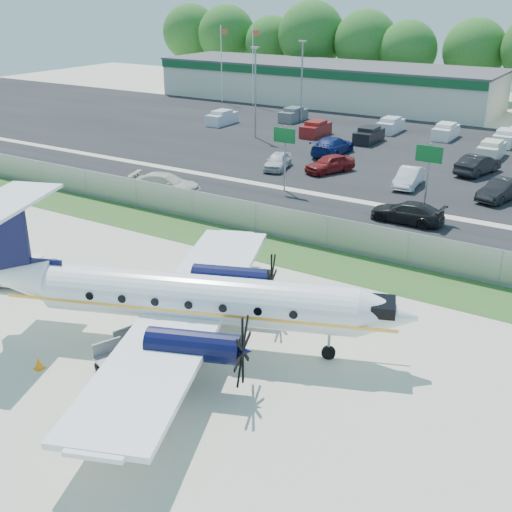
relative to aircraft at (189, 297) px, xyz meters
The scene contains 27 objects.
ground 2.38m from the aircraft, 91.05° to the right, with size 170.00×170.00×0.00m, color beige.
grass_verge 11.60m from the aircraft, 90.06° to the left, with size 170.00×4.00×0.02m, color #2D561E.
access_road 18.51m from the aircraft, 90.04° to the left, with size 170.00×8.00×0.02m, color black.
parking_lot 39.43m from the aircraft, 90.02° to the left, with size 170.00×32.00×0.02m, color black.
perimeter_fence 13.43m from the aircraft, 90.05° to the left, with size 120.00×0.06×1.99m.
building_west 65.88m from the aircraft, 111.38° to the left, with size 46.40×12.40×5.24m.
sign_left 23.71m from the aircraft, 109.78° to the left, with size 1.80×0.26×5.00m.
sign_mid 22.51m from the aircraft, 82.36° to the left, with size 1.80×0.26×5.00m.
flagpole_west 65.26m from the aircraft, 123.46° to the left, with size 1.06×0.12×10.00m.
flagpole_east 62.64m from the aircraft, 119.64° to the left, with size 1.06×0.12×10.00m.
light_pole_nw 42.49m from the aircraft, 118.17° to the left, with size 0.90×0.35×9.09m.
light_pole_sw 51.50m from the aircraft, 112.90° to the left, with size 0.90×0.35×9.09m.
aircraft is the anchor object (origin of this frame).
pushback_tug 11.38m from the aircraft, behind, with size 3.20×2.79×1.50m.
baggage_cart_near 4.04m from the aircraft, 107.27° to the right, with size 2.40×1.96×1.09m.
baggage_cart_far 2.99m from the aircraft, 118.47° to the right, with size 2.35×1.82×1.08m.
cone_port_wing 6.69m from the aircraft, 130.59° to the right, with size 0.38×0.38×0.53m.
cone_starboard_wing 3.49m from the aircraft, 78.21° to the left, with size 0.40×0.40×0.57m.
road_car_west 22.83m from the aircraft, 132.00° to the left, with size 2.17×5.35×1.55m, color beige.
road_car_mid 20.59m from the aircraft, 82.98° to the left, with size 1.98×4.88×1.42m, color black.
parked_car_a 30.06m from the aircraft, 112.89° to the left, with size 1.69×4.19×1.43m, color silver.
parked_car_b 29.99m from the aircraft, 104.25° to the left, with size 1.81×4.51×1.54m, color maroon.
parked_car_c 28.54m from the aircraft, 90.57° to the left, with size 1.55×4.45×1.47m, color silver.
parked_car_d 29.53m from the aircraft, 76.88° to the left, with size 1.65×4.73×1.56m, color black.
parked_car_f 36.24m from the aircraft, 105.89° to the left, with size 2.37×5.83×1.69m, color navy.
parked_car_g 35.31m from the aircraft, 84.50° to the left, with size 1.76×5.06×1.67m, color black.
far_parking_rows 44.43m from the aircraft, 90.02° to the left, with size 56.00×10.00×1.60m, color gray, non-canonical shape.
Camera 1 is at (15.30, -18.57, 14.38)m, focal length 45.00 mm.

